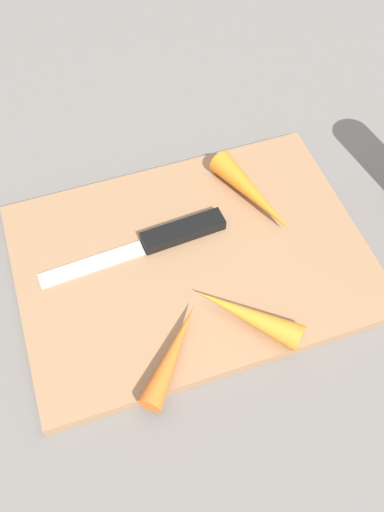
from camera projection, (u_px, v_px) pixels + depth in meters
ground_plane at (192, 262)px, 0.58m from camera, size 1.40×1.40×0.00m
cutting_board at (192, 259)px, 0.57m from camera, size 0.36×0.26×0.01m
knife at (171, 235)px, 0.58m from camera, size 0.20×0.03×0.01m
carrot_longest at (253, 194)px, 0.60m from camera, size 0.06×0.12×0.03m
carrot_medium at (247, 315)px, 0.52m from camera, size 0.09×0.10×0.03m
carrot_shortest at (173, 353)px, 0.50m from camera, size 0.09×0.10×0.02m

